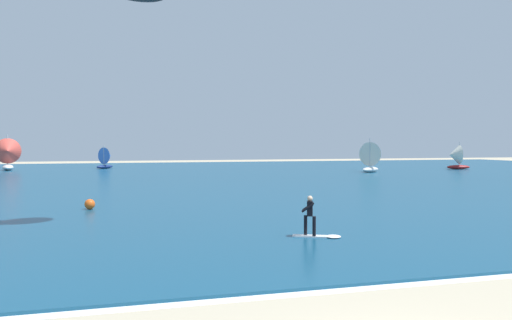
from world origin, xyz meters
TOP-DOWN VIEW (x-y plane):
  - ocean at (0.00, 49.98)m, footprint 160.00×90.00m
  - shoreline_foam at (1.11, 5.20)m, footprint 77.16×1.28m
  - kitesurfer at (2.62, 11.59)m, footprint 2.01×1.33m
  - sailboat_leading at (-6.52, 72.49)m, footprint 3.22×3.18m
  - sailboat_mid_right at (43.20, 56.12)m, footprint 3.56×3.13m
  - sailboat_center_horizon at (27.80, 52.87)m, footprint 4.04×3.76m
  - sailboat_far_right at (-19.94, 70.45)m, footprint 3.92×4.52m
  - marker_buoy at (-6.60, 23.00)m, footprint 0.59×0.59m

SIDE VIEW (x-z plane):
  - shoreline_foam at x=1.11m, z-range 0.00..0.01m
  - ocean at x=0.00m, z-range 0.00..0.10m
  - marker_buoy at x=-6.60m, z-range 0.10..0.69m
  - kitesurfer at x=2.62m, z-range -0.13..1.54m
  - sailboat_leading at x=-6.52m, z-range -0.05..3.58m
  - sailboat_mid_right at x=43.20m, z-range -0.07..3.93m
  - sailboat_center_horizon at x=27.80m, z-range -0.09..4.40m
  - sailboat_far_right at x=-19.94m, z-range -0.11..5.01m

